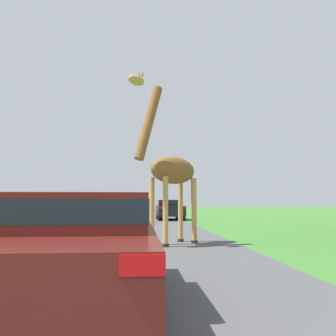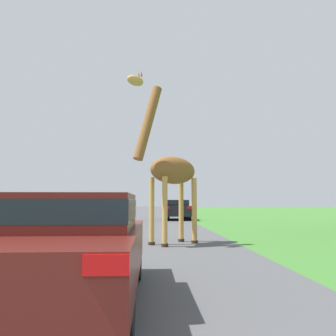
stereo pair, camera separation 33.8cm
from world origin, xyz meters
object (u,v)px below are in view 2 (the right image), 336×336
Objects in this scene: giraffe_near_road at (169,168)px; car_queue_right at (176,209)px; car_queue_left at (98,210)px; car_lead_maroon at (68,243)px.

giraffe_near_road is 14.46m from car_queue_right.
car_queue_left reaches higher than car_queue_right.
giraffe_near_road reaches higher than car_queue_right.
giraffe_near_road is at bearing -72.24° from car_queue_left.
giraffe_near_road is 1.22× the size of car_queue_left.
car_queue_right is at bearing 24.05° from car_queue_left.
giraffe_near_road is 1.28× the size of car_queue_right.
giraffe_near_road reaches higher than car_lead_maroon.
giraffe_near_road is 1.17× the size of car_lead_maroon.
car_lead_maroon reaches higher than car_queue_right.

